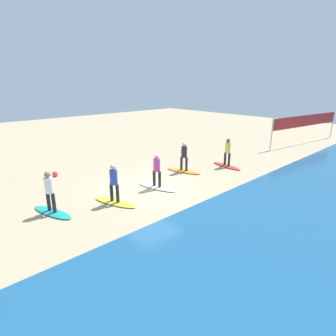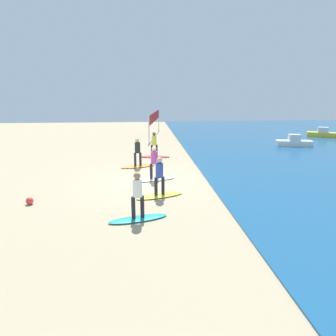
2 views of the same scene
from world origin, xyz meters
TOP-DOWN VIEW (x-y plane):
  - ground_plane at (0.00, 0.00)m, footprint 60.00×60.00m
  - surfboard_red at (-5.62, 0.56)m, footprint 0.80×2.15m
  - surfer_red at (-5.62, 0.56)m, footprint 0.32×0.46m
  - surfboard_orange at (-2.97, -0.52)m, footprint 1.15×2.17m
  - surfer_orange at (-2.97, -0.52)m, footprint 0.32×0.45m
  - surfboard_white at (-0.18, 0.35)m, footprint 1.05×2.17m
  - surfer_white at (-0.18, 0.35)m, footprint 0.32×0.45m
  - surfboard_yellow at (2.30, 0.48)m, footprint 1.19×2.17m
  - surfer_yellow at (2.30, 0.48)m, footprint 0.32×0.44m
  - surfboard_teal at (4.62, -0.40)m, footprint 1.09×2.17m
  - surfer_teal at (4.62, -0.40)m, footprint 0.32×0.45m
  - volleyball_net at (-15.90, 0.98)m, footprint 9.00×1.41m
  - beach_ball at (2.76, -4.74)m, footprint 0.29×0.29m

SIDE VIEW (x-z plane):
  - ground_plane at x=0.00m, z-range 0.00..0.00m
  - surfboard_red at x=-5.62m, z-range 0.00..0.09m
  - surfboard_orange at x=-2.97m, z-range 0.00..0.09m
  - surfboard_white at x=-0.18m, z-range 0.00..0.09m
  - surfboard_yellow at x=2.30m, z-range 0.00..0.09m
  - surfboard_teal at x=4.62m, z-range 0.00..0.09m
  - beach_ball at x=2.76m, z-range 0.00..0.29m
  - surfer_red at x=-5.62m, z-range 0.22..1.86m
  - surfer_orange at x=-2.97m, z-range 0.22..1.86m
  - surfer_white at x=-0.18m, z-range 0.22..1.86m
  - surfer_yellow at x=2.30m, z-range 0.22..1.86m
  - surfer_teal at x=4.62m, z-range 0.22..1.86m
  - volleyball_net at x=-15.90m, z-range 0.54..3.04m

